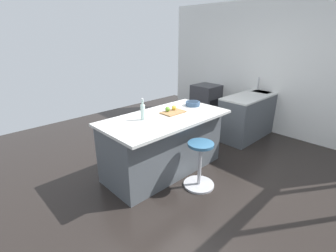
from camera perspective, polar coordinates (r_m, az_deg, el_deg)
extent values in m
plane|color=black|center=(3.93, 1.80, -10.82)|extent=(7.33, 7.33, 0.00)
cube|color=silver|center=(5.75, 22.58, 12.44)|extent=(0.12, 5.27, 2.74)
cube|color=#4C5156|center=(5.63, 19.89, 2.77)|extent=(2.02, 0.60, 0.86)
cube|color=silver|center=(5.52, 20.46, 7.17)|extent=(2.02, 0.60, 0.03)
cube|color=#38383D|center=(5.75, 21.55, 7.08)|extent=(0.44, 0.36, 0.12)
cylinder|color=#B7B7BC|center=(5.77, 20.47, 9.32)|extent=(0.02, 0.02, 0.28)
cube|color=#38383D|center=(6.31, 8.89, 5.68)|extent=(0.60, 0.60, 0.86)
cube|color=black|center=(6.15, 11.12, 4.71)|extent=(0.44, 0.01, 0.32)
cube|color=#4C5156|center=(3.80, -1.05, -4.43)|extent=(1.88, 0.80, 0.88)
cube|color=silver|center=(3.59, -0.55, 1.97)|extent=(1.94, 1.00, 0.04)
cylinder|color=#B7B7BC|center=(3.65, 7.24, -13.48)|extent=(0.44, 0.44, 0.03)
cylinder|color=#B7B7BC|center=(3.48, 7.48, -9.21)|extent=(0.05, 0.05, 0.62)
cylinder|color=#336084|center=(3.33, 7.74, -4.29)|extent=(0.36, 0.36, 0.04)
cube|color=olive|center=(3.74, 1.20, 3.26)|extent=(0.36, 0.24, 0.02)
sphere|color=#609E2D|center=(3.74, -0.09, 4.03)|extent=(0.08, 0.08, 0.08)
sphere|color=gold|center=(3.82, 1.43, 4.34)|extent=(0.07, 0.07, 0.07)
cylinder|color=silver|center=(3.43, -5.95, 3.21)|extent=(0.06, 0.06, 0.22)
cylinder|color=silver|center=(3.38, -6.05, 5.63)|extent=(0.03, 0.03, 0.08)
cylinder|color=#B7B7BC|center=(3.37, -6.07, 6.36)|extent=(0.03, 0.03, 0.02)
cylinder|color=#334C6B|center=(4.14, 5.85, 5.25)|extent=(0.24, 0.24, 0.07)
cylinder|color=#192635|center=(4.14, 5.86, 5.45)|extent=(0.20, 0.20, 0.04)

